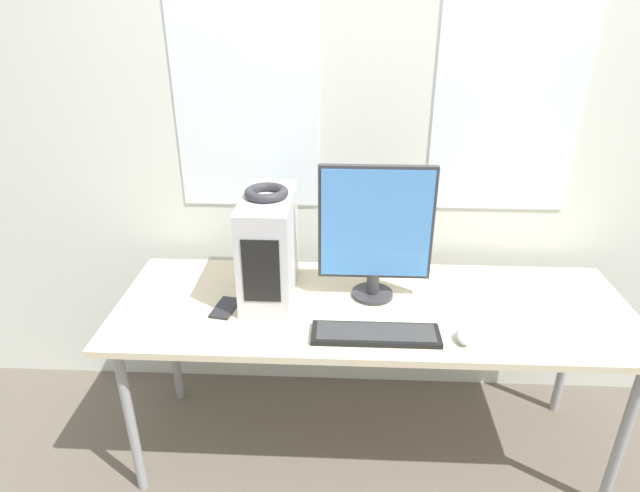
{
  "coord_description": "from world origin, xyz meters",
  "views": [
    {
      "loc": [
        -0.13,
        -1.48,
        1.89
      ],
      "look_at": [
        -0.21,
        0.36,
        1.01
      ],
      "focal_mm": 30.0,
      "sensor_mm": 36.0,
      "label": 1
    }
  ],
  "objects_px": {
    "pc_tower": "(269,246)",
    "cell_phone": "(225,308)",
    "monitor_main": "(375,230)",
    "mouse": "(463,337)",
    "keyboard": "(375,334)",
    "headphones": "(266,192)"
  },
  "relations": [
    {
      "from": "keyboard",
      "to": "cell_phone",
      "type": "distance_m",
      "value": 0.6
    },
    {
      "from": "headphones",
      "to": "cell_phone",
      "type": "height_order",
      "value": "headphones"
    },
    {
      "from": "pc_tower",
      "to": "monitor_main",
      "type": "bearing_deg",
      "value": -1.5
    },
    {
      "from": "monitor_main",
      "to": "mouse",
      "type": "distance_m",
      "value": 0.52
    },
    {
      "from": "keyboard",
      "to": "mouse",
      "type": "xyz_separation_m",
      "value": [
        0.31,
        -0.01,
        0.01
      ]
    },
    {
      "from": "pc_tower",
      "to": "monitor_main",
      "type": "distance_m",
      "value": 0.43
    },
    {
      "from": "headphones",
      "to": "monitor_main",
      "type": "relative_size",
      "value": 0.31
    },
    {
      "from": "pc_tower",
      "to": "mouse",
      "type": "xyz_separation_m",
      "value": [
        0.73,
        -0.31,
        -0.19
      ]
    },
    {
      "from": "pc_tower",
      "to": "keyboard",
      "type": "relative_size",
      "value": 0.91
    },
    {
      "from": "headphones",
      "to": "keyboard",
      "type": "relative_size",
      "value": 0.36
    },
    {
      "from": "pc_tower",
      "to": "monitor_main",
      "type": "xyz_separation_m",
      "value": [
        0.42,
        -0.01,
        0.08
      ]
    },
    {
      "from": "keyboard",
      "to": "mouse",
      "type": "distance_m",
      "value": 0.31
    },
    {
      "from": "headphones",
      "to": "cell_phone",
      "type": "xyz_separation_m",
      "value": [
        -0.16,
        -0.14,
        -0.43
      ]
    },
    {
      "from": "monitor_main",
      "to": "keyboard",
      "type": "height_order",
      "value": "monitor_main"
    },
    {
      "from": "headphones",
      "to": "mouse",
      "type": "xyz_separation_m",
      "value": [
        0.73,
        -0.31,
        -0.42
      ]
    },
    {
      "from": "pc_tower",
      "to": "mouse",
      "type": "relative_size",
      "value": 4.63
    },
    {
      "from": "headphones",
      "to": "monitor_main",
      "type": "height_order",
      "value": "monitor_main"
    },
    {
      "from": "mouse",
      "to": "monitor_main",
      "type": "bearing_deg",
      "value": 136.27
    },
    {
      "from": "headphones",
      "to": "monitor_main",
      "type": "xyz_separation_m",
      "value": [
        0.42,
        -0.01,
        -0.14
      ]
    },
    {
      "from": "pc_tower",
      "to": "cell_phone",
      "type": "relative_size",
      "value": 2.6
    },
    {
      "from": "mouse",
      "to": "pc_tower",
      "type": "bearing_deg",
      "value": 156.93
    },
    {
      "from": "keyboard",
      "to": "mouse",
      "type": "height_order",
      "value": "mouse"
    }
  ]
}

